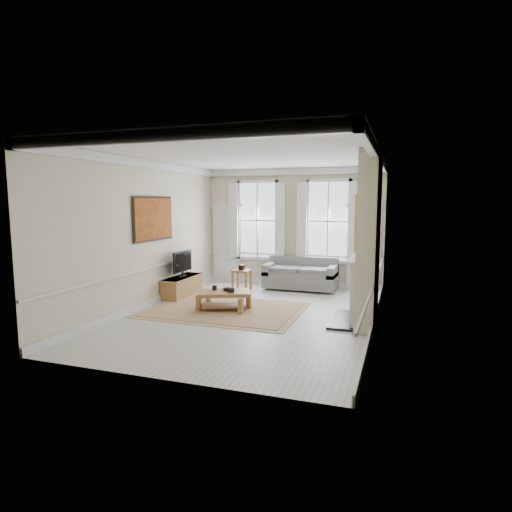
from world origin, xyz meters
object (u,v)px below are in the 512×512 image
at_px(side_table, 242,274).
at_px(coffee_table, 224,295).
at_px(sofa, 301,276).
at_px(tv_stand, 182,286).

xyz_separation_m(side_table, coffee_table, (0.41, -2.21, -0.11)).
relative_size(sofa, tv_stand, 1.39).
bearing_deg(coffee_table, side_table, 77.53).
relative_size(sofa, coffee_table, 1.48).
distance_m(side_table, coffee_table, 2.25).
relative_size(side_table, tv_stand, 0.40).
bearing_deg(coffee_table, sofa, 46.18).
bearing_deg(tv_stand, side_table, 44.63).
bearing_deg(sofa, side_table, -155.48).
bearing_deg(side_table, sofa, 24.52).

